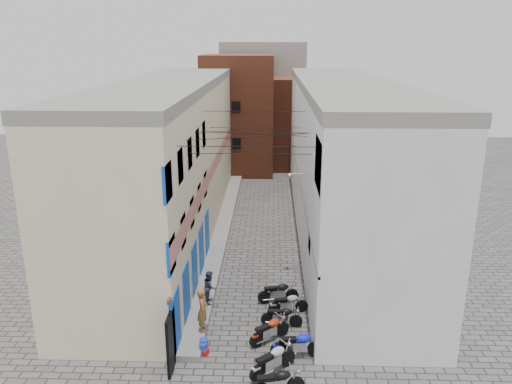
# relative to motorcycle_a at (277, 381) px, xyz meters

# --- Properties ---
(ground) EXTENTS (90.00, 90.00, 0.00)m
(ground) POSITION_rel_motorcycle_a_xyz_m (-1.14, 1.62, -0.54)
(ground) COLOR #524F4D
(ground) RESTS_ON ground
(plinth) EXTENTS (0.90, 26.00, 0.25)m
(plinth) POSITION_rel_motorcycle_a_xyz_m (-3.19, 14.62, -0.41)
(plinth) COLOR gray
(plinth) RESTS_ON ground
(building_left) EXTENTS (5.10, 27.00, 9.00)m
(building_left) POSITION_rel_motorcycle_a_xyz_m (-6.12, 14.57, 3.96)
(building_left) COLOR beige
(building_left) RESTS_ON ground
(building_right) EXTENTS (5.94, 26.00, 9.00)m
(building_right) POSITION_rel_motorcycle_a_xyz_m (3.86, 14.61, 3.97)
(building_right) COLOR silver
(building_right) RESTS_ON ground
(building_far_brick_left) EXTENTS (6.00, 6.00, 10.00)m
(building_far_brick_left) POSITION_rel_motorcycle_a_xyz_m (-3.14, 29.62, 4.46)
(building_far_brick_left) COLOR brown
(building_far_brick_left) RESTS_ON ground
(building_far_brick_right) EXTENTS (5.00, 6.00, 8.00)m
(building_far_brick_right) POSITION_rel_motorcycle_a_xyz_m (1.86, 31.62, 3.46)
(building_far_brick_right) COLOR brown
(building_far_brick_right) RESTS_ON ground
(building_far_concrete) EXTENTS (8.00, 5.00, 11.00)m
(building_far_concrete) POSITION_rel_motorcycle_a_xyz_m (-1.14, 35.62, 4.96)
(building_far_concrete) COLOR gray
(building_far_concrete) RESTS_ON ground
(far_shopfront) EXTENTS (2.00, 0.30, 2.40)m
(far_shopfront) POSITION_rel_motorcycle_a_xyz_m (-1.14, 26.82, 0.66)
(far_shopfront) COLOR black
(far_shopfront) RESTS_ON ground
(overhead_wires) EXTENTS (5.80, 13.02, 1.32)m
(overhead_wires) POSITION_rel_motorcycle_a_xyz_m (-1.14, 9.26, 6.59)
(overhead_wires) COLOR black
(overhead_wires) RESTS_ON ground
(motorcycle_a) EXTENTS (1.94, 0.97, 1.08)m
(motorcycle_a) POSITION_rel_motorcycle_a_xyz_m (0.00, 0.00, 0.00)
(motorcycle_a) COLOR black
(motorcycle_a) RESTS_ON ground
(motorcycle_b) EXTENTS (1.91, 1.76, 1.15)m
(motorcycle_b) POSITION_rel_motorcycle_a_xyz_m (-0.13, 1.11, 0.03)
(motorcycle_b) COLOR #B2B2B7
(motorcycle_b) RESTS_ON ground
(motorcycle_c) EXTENTS (2.04, 0.82, 1.15)m
(motorcycle_c) POSITION_rel_motorcycle_a_xyz_m (0.76, 2.05, 0.04)
(motorcycle_c) COLOR #0E19D7
(motorcycle_c) RESTS_ON ground
(motorcycle_d) EXTENTS (1.80, 1.59, 1.06)m
(motorcycle_d) POSITION_rel_motorcycle_a_xyz_m (-0.26, 3.04, -0.01)
(motorcycle_d) COLOR #B52C0C
(motorcycle_d) RESTS_ON ground
(motorcycle_e) EXTENTS (1.73, 0.69, 0.98)m
(motorcycle_e) POSITION_rel_motorcycle_a_xyz_m (0.22, 4.12, -0.05)
(motorcycle_e) COLOR black
(motorcycle_e) RESTS_ON ground
(motorcycle_f) EXTENTS (1.79, 0.87, 0.99)m
(motorcycle_f) POSITION_rel_motorcycle_a_xyz_m (0.52, 5.15, -0.04)
(motorcycle_f) COLOR #9A9A9E
(motorcycle_f) RESTS_ON ground
(motorcycle_g) EXTENTS (1.91, 0.91, 1.06)m
(motorcycle_g) POSITION_rel_motorcycle_a_xyz_m (0.10, 6.06, -0.01)
(motorcycle_g) COLOR black
(motorcycle_g) RESTS_ON ground
(person_a) EXTENTS (0.47, 0.68, 1.80)m
(person_a) POSITION_rel_motorcycle_a_xyz_m (-2.84, 3.32, 0.61)
(person_a) COLOR olive
(person_a) RESTS_ON plinth
(person_b) EXTENTS (0.59, 0.73, 1.44)m
(person_b) POSITION_rel_motorcycle_a_xyz_m (-2.84, 5.56, 0.43)
(person_b) COLOR #2F3346
(person_b) RESTS_ON plinth
(water_jug_near) EXTENTS (0.32, 0.32, 0.45)m
(water_jug_near) POSITION_rel_motorcycle_a_xyz_m (-2.69, 2.12, -0.31)
(water_jug_near) COLOR #213AA9
(water_jug_near) RESTS_ON ground
(water_jug_far) EXTENTS (0.40, 0.40, 0.51)m
(water_jug_far) POSITION_rel_motorcycle_a_xyz_m (-2.69, 2.31, -0.28)
(water_jug_far) COLOR #253DBA
(water_jug_far) RESTS_ON ground
(red_crate) EXTENTS (0.44, 0.38, 0.23)m
(red_crate) POSITION_rel_motorcycle_a_xyz_m (-2.69, 2.12, -0.42)
(red_crate) COLOR red
(red_crate) RESTS_ON ground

